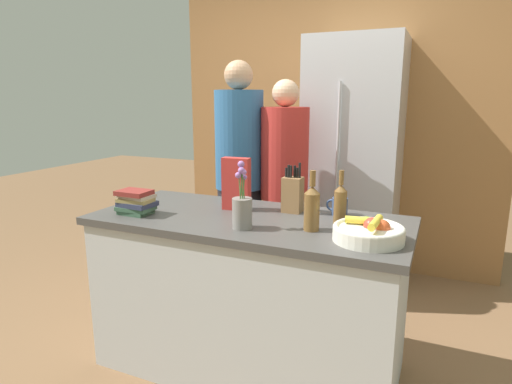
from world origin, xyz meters
name	(u,v)px	position (x,y,z in m)	size (l,w,h in m)	color
ground_plane	(249,364)	(0.00, 0.00, 0.00)	(14.00, 14.00, 0.00)	brown
kitchen_island	(249,293)	(0.00, 0.00, 0.44)	(1.70, 0.76, 0.89)	silver
back_wall_wood	(334,122)	(0.00, 1.84, 1.30)	(2.90, 0.12, 2.60)	#9E6B3D
refrigerator	(352,163)	(0.25, 1.48, 0.99)	(0.73, 0.62, 1.98)	#B7B7BC
fruit_bowl	(369,232)	(0.66, -0.14, 0.93)	(0.32, 0.32, 0.11)	silver
knife_block	(293,194)	(0.18, 0.20, 0.99)	(0.11, 0.09, 0.28)	olive
flower_vase	(242,210)	(0.05, -0.19, 0.98)	(0.10, 0.10, 0.33)	gray
cereal_box	(236,184)	(-0.13, 0.12, 1.04)	(0.16, 0.07, 0.30)	red
coffee_mug	(339,206)	(0.43, 0.24, 0.94)	(0.12, 0.08, 0.10)	#334770
book_stack	(136,202)	(-0.60, -0.19, 0.95)	(0.20, 0.15, 0.13)	#3D6047
bottle_oil	(340,203)	(0.48, 0.06, 1.00)	(0.06, 0.06, 0.28)	brown
bottle_vinegar	(312,207)	(0.37, -0.09, 1.00)	(0.08, 0.08, 0.29)	brown
person_at_sink	(239,169)	(-0.45, 0.81, 1.00)	(0.35, 0.35, 1.78)	#383842
person_in_blue	(284,181)	(-0.12, 0.88, 0.92)	(0.35, 0.35, 1.64)	#383842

